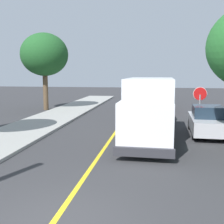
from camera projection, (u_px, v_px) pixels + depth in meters
ground_plane at (53, 224)px, 6.63m from camera, size 120.00×120.00×0.00m
centre_line_yellow at (115, 133)px, 16.41m from camera, size 0.16×56.00×0.01m
box_truck at (149, 107)px, 14.59m from camera, size 2.56×7.23×3.20m
parked_car_near at (159, 110)px, 20.50m from camera, size 1.88×4.43×1.67m
parked_car_mid at (158, 102)px, 26.13m from camera, size 1.83×4.41×1.67m
parked_car_far at (155, 97)px, 31.87m from camera, size 1.87×4.43×1.67m
parked_car_furthest at (155, 93)px, 37.62m from camera, size 1.99×4.48×1.67m
parked_van_across at (207, 121)px, 15.92m from camera, size 1.96×4.46×1.67m
stop_sign at (200, 100)px, 16.83m from camera, size 0.80×0.10×2.65m
street_tree_down_block at (44, 55)px, 26.02m from camera, size 4.35×4.35×7.10m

